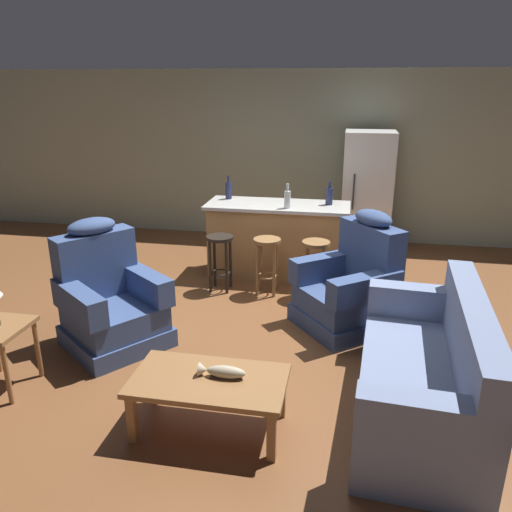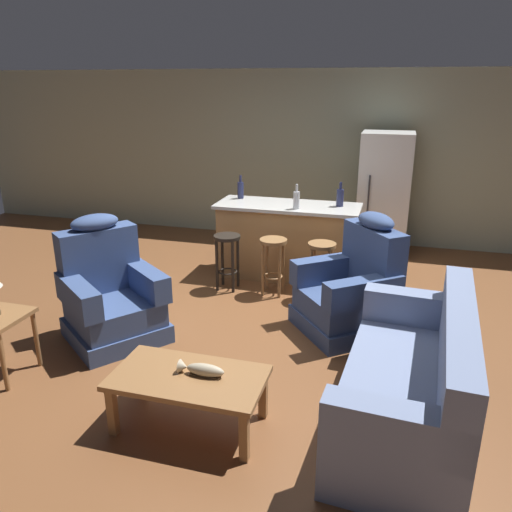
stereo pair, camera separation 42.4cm
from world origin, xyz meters
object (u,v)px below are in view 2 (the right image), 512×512
recliner_near_lamp (110,296)px  bar_stool_left (227,252)px  fish_figurine (201,370)px  bottle_short_amber (296,200)px  bottle_tall_green (340,197)px  coffee_table (189,382)px  kitchen_island (287,240)px  recliner_near_island (352,290)px  couch (413,384)px  bar_stool_middle (273,256)px  refrigerator (384,196)px  bar_stool_right (321,261)px  bottle_wine_dark (241,190)px

recliner_near_lamp → bar_stool_left: size_ratio=1.76×
fish_figurine → bottle_short_amber: bearing=88.4°
bottle_tall_green → bottle_short_amber: bearing=-150.1°
coffee_table → recliner_near_lamp: 1.68m
fish_figurine → coffee_table: bearing=-159.6°
kitchen_island → bottle_short_amber: bearing=-54.0°
recliner_near_island → bottle_short_amber: 1.50m
fish_figurine → recliner_near_lamp: size_ratio=0.28×
fish_figurine → couch: (1.47, 0.42, -0.12)m
bar_stool_middle → bottle_short_amber: size_ratio=2.27×
couch → bar_stool_left: 2.98m
refrigerator → bar_stool_middle: bearing=-122.3°
coffee_table → couch: 1.62m
couch → bar_stool_right: 2.31m
couch → bottle_wine_dark: bearing=-48.4°
coffee_table → bar_stool_middle: size_ratio=1.62×
recliner_near_lamp → bottle_wine_dark: size_ratio=3.93×
recliner_near_lamp → bar_stool_middle: recliner_near_lamp is taller
fish_figurine → bar_stool_left: (-0.66, 2.50, 0.01)m
coffee_table → recliner_near_lamp: recliner_near_lamp is taller
recliner_near_island → bottle_wine_dark: bottle_wine_dark is taller
couch → bottle_short_amber: bearing=-57.0°
recliner_near_island → bottle_wine_dark: 2.29m
refrigerator → bottle_short_amber: (-0.98, -1.40, 0.18)m
recliner_near_lamp → bottle_short_amber: bottle_short_amber is taller
fish_figurine → bottle_wine_dark: bearing=102.6°
coffee_table → kitchen_island: (0.03, 3.16, 0.11)m
couch → recliner_near_island: size_ratio=1.63×
couch → bottle_wine_dark: bottle_wine_dark is taller
coffee_table → refrigerator: size_ratio=0.62×
refrigerator → bottle_wine_dark: refrigerator is taller
kitchen_island → recliner_near_lamp: bearing=-122.1°
coffee_table → refrigerator: refrigerator is taller
recliner_near_island → bottle_short_amber: (-0.81, 1.09, 0.64)m
couch → refrigerator: 3.97m
fish_figurine → kitchen_island: 3.13m
coffee_table → fish_figurine: size_ratio=3.24×
coffee_table → bar_stool_left: bar_stool_left is taller
recliner_near_island → bottle_short_amber: bearing=-92.0°
couch → bar_stool_middle: 2.60m
couch → bottle_short_amber: (-1.38, 2.51, 0.72)m
bottle_short_amber → fish_figurine: bearing=-91.6°
recliner_near_island → bottle_wine_dark: size_ratio=3.93×
bar_stool_left → bottle_short_amber: 1.04m
coffee_table → fish_figurine: (0.09, 0.03, 0.10)m
fish_figurine → recliner_near_lamp: 1.72m
couch → bottle_tall_green: bottle_tall_green is taller
bar_stool_left → bottle_wine_dark: bearing=95.7°
bar_stool_middle → bottle_tall_green: size_ratio=2.27×
bottle_short_amber → bottle_wine_dark: size_ratio=0.98×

